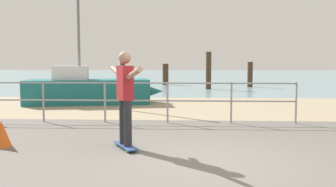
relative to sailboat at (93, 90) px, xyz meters
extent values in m
cube|color=#605B56|center=(3.72, -8.65, -0.52)|extent=(24.00, 10.00, 0.04)
cube|color=tan|center=(3.72, -0.65, -0.52)|extent=(24.00, 6.00, 0.04)
cube|color=#75939E|center=(3.72, 27.35, -0.52)|extent=(72.00, 50.00, 0.04)
cylinder|color=gray|center=(-0.23, -4.05, 0.01)|extent=(0.05, 0.05, 1.05)
cylinder|color=gray|center=(1.36, -4.05, 0.01)|extent=(0.05, 0.05, 1.05)
cylinder|color=gray|center=(2.94, -4.05, 0.01)|extent=(0.05, 0.05, 1.05)
cylinder|color=gray|center=(4.52, -4.05, 0.01)|extent=(0.05, 0.05, 1.05)
cylinder|color=gray|center=(6.11, -4.05, 0.01)|extent=(0.05, 0.05, 1.05)
cylinder|color=gray|center=(1.36, -4.05, 0.50)|extent=(9.50, 0.04, 0.04)
cylinder|color=gray|center=(1.36, -4.05, 0.06)|extent=(9.50, 0.04, 0.04)
cube|color=#19666B|center=(-0.16, -0.03, -0.07)|extent=(4.58, 2.19, 0.90)
cone|color=#19666B|center=(2.00, 0.38, -0.07)|extent=(1.22, 0.96, 0.77)
cylinder|color=slate|center=(-0.45, -0.09, 2.14)|extent=(0.10, 0.10, 3.52)
cube|color=silver|center=(-0.75, -0.14, 0.63)|extent=(1.35, 1.11, 0.50)
cube|color=#334C8C|center=(2.34, -6.80, -0.45)|extent=(0.56, 0.80, 0.02)
cylinder|color=#3FBF59|center=(2.13, -6.60, -0.49)|extent=(0.06, 0.07, 0.06)
cylinder|color=#3FBF59|center=(2.27, -6.52, -0.49)|extent=(0.06, 0.07, 0.06)
cylinder|color=#3FBF59|center=(2.40, -7.09, -0.49)|extent=(0.06, 0.07, 0.06)
cylinder|color=#3FBF59|center=(2.54, -7.01, -0.49)|extent=(0.06, 0.07, 0.06)
cylinder|color=#26262B|center=(2.28, -6.70, -0.03)|extent=(0.14, 0.14, 0.80)
cylinder|color=#26262B|center=(2.39, -6.91, -0.03)|extent=(0.14, 0.14, 0.80)
cube|color=maroon|center=(2.34, -6.80, 0.67)|extent=(0.35, 0.41, 0.60)
sphere|color=#9E755B|center=(2.34, -6.80, 1.11)|extent=(0.22, 0.22, 0.22)
cylinder|color=#9E755B|center=(2.12, -6.41, 0.85)|extent=(0.35, 0.53, 0.23)
cylinder|color=#9E755B|center=(2.55, -7.19, 0.85)|extent=(0.35, 0.53, 0.23)
cylinder|color=#422D1E|center=(-0.56, 9.62, 0.41)|extent=(0.31, 0.31, 1.86)
cylinder|color=#422D1E|center=(2.04, 11.01, 0.19)|extent=(0.39, 0.39, 1.41)
cylinder|color=#422D1E|center=(4.65, 7.29, 0.53)|extent=(0.30, 0.30, 2.09)
cylinder|color=#422D1E|center=(7.26, 9.11, 0.25)|extent=(0.32, 0.32, 1.54)
cone|color=#E55919|center=(0.08, -6.78, -0.27)|extent=(0.36, 0.36, 0.50)
camera|label=1|loc=(3.40, -13.11, 1.04)|focal=39.04mm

